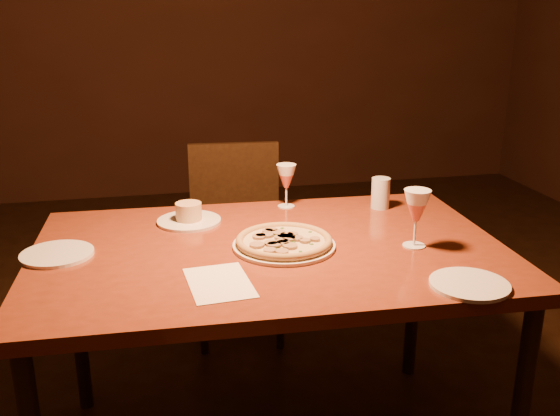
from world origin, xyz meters
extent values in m
cube|color=#381B12|center=(0.00, 3.50, 1.50)|extent=(6.00, 0.04, 3.00)
cube|color=maroon|center=(0.12, 0.17, 0.77)|extent=(1.50, 1.00, 0.04)
cylinder|color=black|center=(-0.54, 0.60, 0.37)|extent=(0.05, 0.05, 0.75)
cylinder|color=black|center=(0.78, -0.26, 0.37)|extent=(0.05, 0.05, 0.75)
cylinder|color=black|center=(0.81, 0.56, 0.37)|extent=(0.05, 0.05, 0.75)
cube|color=black|center=(0.15, 1.06, 0.46)|extent=(0.46, 0.46, 0.04)
cube|color=black|center=(0.17, 1.26, 0.69)|extent=(0.43, 0.06, 0.41)
cylinder|color=black|center=(-0.04, 0.90, 0.22)|extent=(0.04, 0.04, 0.44)
cylinder|color=black|center=(-0.01, 1.25, 0.22)|extent=(0.04, 0.04, 0.44)
cylinder|color=black|center=(0.31, 0.87, 0.22)|extent=(0.04, 0.04, 0.44)
cylinder|color=black|center=(0.34, 1.22, 0.22)|extent=(0.04, 0.04, 0.44)
cylinder|color=white|center=(0.17, 0.15, 0.79)|extent=(0.32, 0.32, 0.01)
cylinder|color=#CBB48C|center=(0.17, 0.15, 0.81)|extent=(0.29, 0.29, 0.01)
torus|color=tan|center=(0.17, 0.15, 0.81)|extent=(0.30, 0.30, 0.02)
cylinder|color=white|center=(-0.11, 0.45, 0.79)|extent=(0.22, 0.22, 0.01)
cylinder|color=tan|center=(-0.11, 0.45, 0.83)|extent=(0.09, 0.09, 0.06)
cylinder|color=silver|center=(0.61, 0.47, 0.85)|extent=(0.07, 0.07, 0.12)
cylinder|color=white|center=(-0.52, 0.23, 0.79)|extent=(0.22, 0.22, 0.01)
cylinder|color=white|center=(0.59, -0.23, 0.79)|extent=(0.22, 0.22, 0.01)
cube|color=white|center=(-0.07, -0.07, 0.79)|extent=(0.18, 0.26, 0.00)
camera|label=1|loc=(-0.23, -1.63, 1.51)|focal=40.00mm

